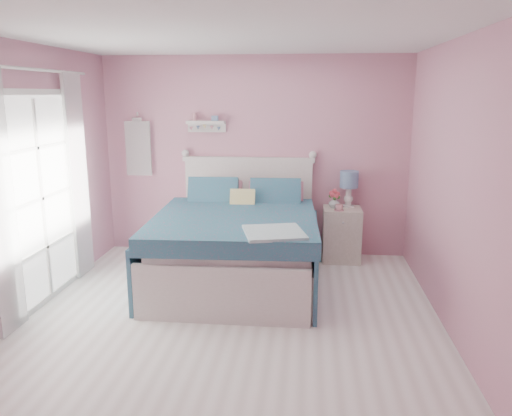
% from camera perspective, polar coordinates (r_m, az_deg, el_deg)
% --- Properties ---
extents(floor, '(4.50, 4.50, 0.00)m').
position_cam_1_polar(floor, '(4.82, -3.13, -13.12)').
color(floor, silver).
rests_on(floor, ground).
extents(room_shell, '(4.50, 4.50, 4.50)m').
position_cam_1_polar(room_shell, '(4.36, -3.39, 5.93)').
color(room_shell, '#CE829D').
rests_on(room_shell, floor).
extents(bed, '(1.84, 2.28, 1.30)m').
position_cam_1_polar(bed, '(5.71, -2.14, -4.28)').
color(bed, silver).
rests_on(bed, floor).
extents(nightstand, '(0.48, 0.47, 0.69)m').
position_cam_1_polar(nightstand, '(6.52, 9.74, -2.97)').
color(nightstand, beige).
rests_on(nightstand, floor).
extents(table_lamp, '(0.23, 0.23, 0.47)m').
position_cam_1_polar(table_lamp, '(6.47, 10.58, 2.93)').
color(table_lamp, white).
rests_on(table_lamp, nightstand).
extents(vase, '(0.14, 0.14, 0.14)m').
position_cam_1_polar(vase, '(6.42, 8.93, 0.63)').
color(vase, silver).
rests_on(vase, nightstand).
extents(teacup, '(0.10, 0.10, 0.08)m').
position_cam_1_polar(teacup, '(6.30, 9.47, 0.06)').
color(teacup, pink).
rests_on(teacup, nightstand).
extents(roses, '(0.14, 0.11, 0.12)m').
position_cam_1_polar(roses, '(6.39, 8.95, 1.61)').
color(roses, '#E54E61').
rests_on(roses, vase).
extents(wall_shelf, '(0.50, 0.15, 0.25)m').
position_cam_1_polar(wall_shelf, '(6.61, -5.73, 9.59)').
color(wall_shelf, silver).
rests_on(wall_shelf, room_shell).
extents(hanging_dress, '(0.34, 0.03, 0.72)m').
position_cam_1_polar(hanging_dress, '(6.87, -13.29, 6.64)').
color(hanging_dress, white).
rests_on(hanging_dress, room_shell).
extents(french_door, '(0.04, 1.32, 2.16)m').
position_cam_1_polar(french_door, '(5.48, -23.36, 0.93)').
color(french_door, silver).
rests_on(french_door, floor).
extents(curtain_near, '(0.04, 0.40, 2.32)m').
position_cam_1_polar(curtain_near, '(4.81, -27.21, 0.30)').
color(curtain_near, white).
rests_on(curtain_near, floor).
extents(curtain_far, '(0.04, 0.40, 2.32)m').
position_cam_1_polar(curtain_far, '(6.09, -19.67, 3.36)').
color(curtain_far, white).
rests_on(curtain_far, floor).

